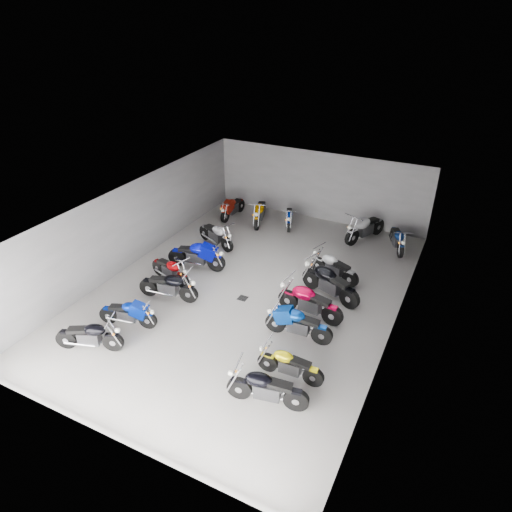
# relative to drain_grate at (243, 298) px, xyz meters

# --- Properties ---
(ground) EXTENTS (14.00, 14.00, 0.00)m
(ground) POSITION_rel_drain_grate_xyz_m (0.00, 0.50, -0.01)
(ground) COLOR #9E9B96
(ground) RESTS_ON ground
(wall_back) EXTENTS (10.00, 0.10, 3.20)m
(wall_back) POSITION_rel_drain_grate_xyz_m (0.00, 7.50, 1.59)
(wall_back) COLOR gray
(wall_back) RESTS_ON ground
(wall_left) EXTENTS (0.10, 14.00, 3.20)m
(wall_left) POSITION_rel_drain_grate_xyz_m (-5.00, 0.50, 1.59)
(wall_left) COLOR gray
(wall_left) RESTS_ON ground
(wall_right) EXTENTS (0.10, 14.00, 3.20)m
(wall_right) POSITION_rel_drain_grate_xyz_m (5.00, 0.50, 1.59)
(wall_right) COLOR gray
(wall_right) RESTS_ON ground
(ceiling) EXTENTS (10.00, 14.00, 0.04)m
(ceiling) POSITION_rel_drain_grate_xyz_m (0.00, 0.50, 3.21)
(ceiling) COLOR black
(ceiling) RESTS_ON wall_back
(drain_grate) EXTENTS (0.32, 0.32, 0.01)m
(drain_grate) POSITION_rel_drain_grate_xyz_m (0.00, 0.00, 0.00)
(drain_grate) COLOR black
(drain_grate) RESTS_ON ground
(motorcycle_left_a) EXTENTS (1.95, 0.87, 0.90)m
(motorcycle_left_a) POSITION_rel_drain_grate_xyz_m (-2.75, -4.31, 0.48)
(motorcycle_left_a) COLOR black
(motorcycle_left_a) RESTS_ON ground
(motorcycle_left_b) EXTENTS (1.90, 0.61, 0.85)m
(motorcycle_left_b) POSITION_rel_drain_grate_xyz_m (-2.50, -2.93, 0.46)
(motorcycle_left_b) COLOR black
(motorcycle_left_b) RESTS_ON ground
(motorcycle_left_c) EXTENTS (2.15, 0.58, 0.95)m
(motorcycle_left_c) POSITION_rel_drain_grate_xyz_m (-2.24, -1.14, 0.51)
(motorcycle_left_c) COLOR black
(motorcycle_left_c) RESTS_ON ground
(motorcycle_left_d) EXTENTS (1.97, 0.69, 0.89)m
(motorcycle_left_d) POSITION_rel_drain_grate_xyz_m (-2.86, -0.20, 0.48)
(motorcycle_left_d) COLOR black
(motorcycle_left_d) RESTS_ON ground
(motorcycle_left_e) EXTENTS (2.29, 0.63, 1.01)m
(motorcycle_left_e) POSITION_rel_drain_grate_xyz_m (-2.52, 1.05, 0.55)
(motorcycle_left_e) COLOR black
(motorcycle_left_e) RESTS_ON ground
(motorcycle_left_f) EXTENTS (2.04, 0.91, 0.94)m
(motorcycle_left_f) POSITION_rel_drain_grate_xyz_m (-2.82, 2.97, 0.51)
(motorcycle_left_f) COLOR black
(motorcycle_left_f) RESTS_ON ground
(motorcycle_right_a) EXTENTS (2.13, 0.59, 0.94)m
(motorcycle_right_a) POSITION_rel_drain_grate_xyz_m (2.75, -3.90, 0.51)
(motorcycle_right_a) COLOR black
(motorcycle_right_a) RESTS_ON ground
(motorcycle_right_b) EXTENTS (1.91, 0.38, 0.84)m
(motorcycle_right_b) POSITION_rel_drain_grate_xyz_m (2.92, -2.79, 0.45)
(motorcycle_right_b) COLOR black
(motorcycle_right_b) RESTS_ON ground
(motorcycle_right_c) EXTENTS (2.14, 0.44, 0.94)m
(motorcycle_right_c) POSITION_rel_drain_grate_xyz_m (2.47, -1.10, 0.51)
(motorcycle_right_c) COLOR black
(motorcycle_right_c) RESTS_ON ground
(motorcycle_right_d) EXTENTS (2.30, 0.52, 1.01)m
(motorcycle_right_d) POSITION_rel_drain_grate_xyz_m (2.40, 0.07, 0.55)
(motorcycle_right_d) COLOR black
(motorcycle_right_d) RESTS_ON ground
(motorcycle_right_e) EXTENTS (2.31, 0.98, 1.06)m
(motorcycle_right_e) POSITION_rel_drain_grate_xyz_m (2.63, 1.42, 0.57)
(motorcycle_right_e) COLOR black
(motorcycle_right_e) RESTS_ON ground
(motorcycle_right_f) EXTENTS (2.01, 0.75, 0.91)m
(motorcycle_right_f) POSITION_rel_drain_grate_xyz_m (2.39, 2.63, 0.49)
(motorcycle_right_f) COLOR black
(motorcycle_right_f) RESTS_ON ground
(motorcycle_back_a) EXTENTS (0.40, 2.04, 0.90)m
(motorcycle_back_a) POSITION_rel_drain_grate_xyz_m (-3.64, 5.81, 0.48)
(motorcycle_back_a) COLOR black
(motorcycle_back_a) RESTS_ON ground
(motorcycle_back_b) EXTENTS (0.78, 2.21, 0.99)m
(motorcycle_back_b) POSITION_rel_drain_grate_xyz_m (-2.19, 5.80, 0.54)
(motorcycle_back_b) COLOR black
(motorcycle_back_b) RESTS_ON ground
(motorcycle_back_c) EXTENTS (0.79, 1.77, 0.81)m
(motorcycle_back_c) POSITION_rel_drain_grate_xyz_m (-0.85, 6.10, 0.44)
(motorcycle_back_c) COLOR black
(motorcycle_back_c) RESTS_ON ground
(motorcycle_back_e) EXTENTS (1.15, 2.23, 1.05)m
(motorcycle_back_e) POSITION_rel_drain_grate_xyz_m (2.58, 6.26, 0.57)
(motorcycle_back_e) COLOR black
(motorcycle_back_e) RESTS_ON ground
(motorcycle_back_f) EXTENTS (0.92, 1.90, 0.89)m
(motorcycle_back_f) POSITION_rel_drain_grate_xyz_m (4.01, 6.01, 0.48)
(motorcycle_back_f) COLOR black
(motorcycle_back_f) RESTS_ON ground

